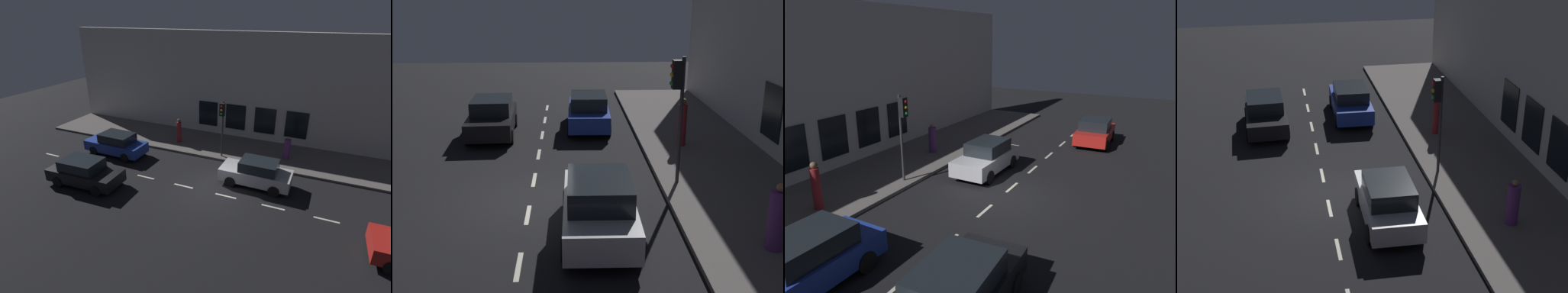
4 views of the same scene
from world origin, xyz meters
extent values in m
plane|color=black|center=(0.00, 0.00, 0.00)|extent=(60.00, 60.00, 0.00)
cube|color=#5B5654|center=(6.25, 0.00, 0.07)|extent=(4.50, 32.00, 0.15)
cube|color=beige|center=(8.80, 0.00, 4.06)|extent=(0.60, 32.00, 8.12)
cube|color=black|center=(8.47, -3.48, 1.74)|extent=(0.04, 1.60, 1.99)
cube|color=black|center=(8.47, -1.16, 1.74)|extent=(0.04, 1.60, 1.99)
cube|color=black|center=(8.47, 1.16, 1.74)|extent=(0.04, 1.60, 1.99)
cube|color=black|center=(8.47, 3.48, 1.74)|extent=(0.04, 1.60, 1.99)
cube|color=beige|center=(0.00, -14.00, 0.00)|extent=(0.12, 1.20, 0.01)
cube|color=beige|center=(0.00, -11.40, 0.00)|extent=(0.12, 1.20, 0.01)
cube|color=beige|center=(0.00, -8.80, 0.00)|extent=(0.12, 1.20, 0.01)
cube|color=beige|center=(0.00, -6.20, 0.00)|extent=(0.12, 1.20, 0.01)
cube|color=beige|center=(0.00, -3.60, 0.00)|extent=(0.12, 1.20, 0.01)
cube|color=beige|center=(0.00, -1.00, 0.00)|extent=(0.12, 1.20, 0.01)
cube|color=beige|center=(0.00, 1.60, 0.00)|extent=(0.12, 1.20, 0.01)
cube|color=beige|center=(0.00, 4.20, 0.00)|extent=(0.12, 1.20, 0.01)
cube|color=beige|center=(0.00, 6.80, 0.00)|extent=(0.12, 1.20, 0.01)
cylinder|color=#2D2D30|center=(4.53, 0.87, 2.10)|extent=(0.11, 0.11, 3.90)
cube|color=black|center=(4.34, 0.87, 3.53)|extent=(0.26, 0.32, 0.84)
sphere|color=red|center=(4.20, 0.87, 3.79)|extent=(0.15, 0.15, 0.15)
sphere|color=gold|center=(4.20, 0.87, 3.53)|extent=(0.15, 0.15, 0.15)
sphere|color=green|center=(4.20, 0.87, 3.28)|extent=(0.15, 0.15, 0.15)
cube|color=#B7B7BC|center=(1.88, -2.15, 0.63)|extent=(1.78, 4.07, 0.70)
cube|color=black|center=(1.87, -2.31, 1.28)|extent=(1.55, 2.12, 0.60)
cylinder|color=black|center=(1.09, -0.89, 0.32)|extent=(0.23, 0.64, 0.64)
cylinder|color=black|center=(2.70, -0.91, 0.32)|extent=(0.23, 0.64, 0.64)
cylinder|color=black|center=(1.05, -3.40, 0.32)|extent=(0.23, 0.64, 0.64)
cylinder|color=black|center=(2.67, -3.42, 0.32)|extent=(0.23, 0.64, 0.64)
cube|color=#1E389E|center=(2.04, 7.92, 0.63)|extent=(1.84, 4.38, 0.70)
cube|color=black|center=(2.04, 7.75, 1.28)|extent=(1.59, 2.29, 0.60)
cylinder|color=black|center=(1.20, 6.59, 0.32)|extent=(0.23, 0.64, 0.64)
cylinder|color=black|center=(2.83, 6.56, 0.32)|extent=(0.23, 0.64, 0.64)
cube|color=red|center=(-1.72, -9.82, 0.63)|extent=(2.00, 4.06, 0.70)
cube|color=black|center=(-1.72, -9.66, 1.28)|extent=(1.71, 2.13, 0.60)
cylinder|color=black|center=(-0.80, -11.03, 0.32)|extent=(0.24, 0.65, 0.64)
cylinder|color=black|center=(-2.55, -11.09, 0.32)|extent=(0.24, 0.65, 0.64)
cylinder|color=black|center=(-0.89, -8.55, 0.32)|extent=(0.24, 0.65, 0.64)
cylinder|color=black|center=(-2.63, -8.61, 0.32)|extent=(0.24, 0.65, 0.64)
cube|color=black|center=(-2.13, 7.08, 1.28)|extent=(1.71, 2.32, 0.60)
cylinder|color=black|center=(-1.20, 5.61, 0.32)|extent=(0.25, 0.65, 0.64)
cylinder|color=black|center=(-2.91, 5.53, 0.32)|extent=(0.25, 0.65, 0.64)
cylinder|color=#5B2D70|center=(5.86, -3.30, 0.86)|extent=(0.49, 0.49, 1.42)
sphere|color=#936B4C|center=(5.86, -3.30, 1.67)|extent=(0.21, 0.21, 0.21)
cube|color=#936B4C|center=(5.96, -3.32, 1.67)|extent=(0.05, 0.06, 0.06)
cylinder|color=maroon|center=(5.53, 4.67, 0.96)|extent=(0.46, 0.46, 1.61)
sphere|color=brown|center=(5.53, 4.67, 1.89)|extent=(0.25, 0.25, 0.25)
cube|color=brown|center=(5.46, 4.57, 1.89)|extent=(0.08, 0.08, 0.07)
camera|label=1|loc=(-13.77, -5.33, 9.31)|focal=28.06mm
camera|label=2|loc=(1.16, -12.87, 5.75)|focal=43.63mm
camera|label=3|loc=(-6.00, 13.14, 6.50)|focal=34.25mm
camera|label=4|loc=(-1.61, -18.73, 10.39)|focal=52.80mm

